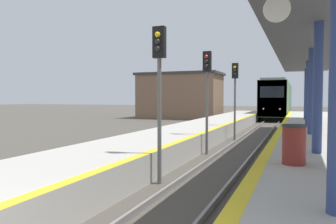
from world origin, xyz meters
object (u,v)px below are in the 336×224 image
Objects in this scene: signal_far at (235,87)px; trash_bin at (294,144)px; signal_mid at (207,83)px; signal_near at (159,75)px; train at (278,99)px.

trash_bin is at bearing -72.65° from signal_far.
signal_far is (0.27, 5.40, 0.00)m from signal_mid.
signal_near is 1.00× the size of signal_far.
signal_mid is at bearing -92.34° from train.
signal_far is 4.67× the size of trash_bin.
train is at bearing 87.76° from signal_far.
train is 25.83m from signal_far.
train is 4.80× the size of signal_far.
signal_far is at bearing -92.24° from train.
signal_far is at bearing 87.18° from signal_mid.
signal_mid is at bearing 90.21° from signal_near.
train is 4.80× the size of signal_mid.
train is 36.63m from signal_near.
train is 22.43× the size of trash_bin.
train is at bearing 88.03° from signal_near.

